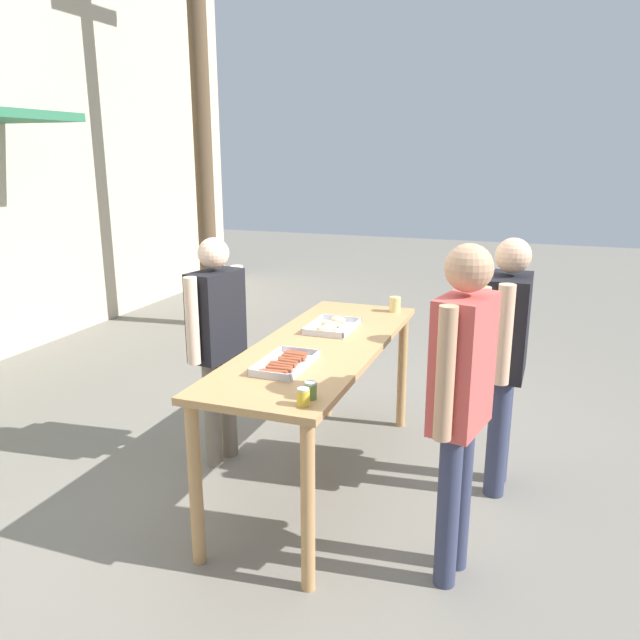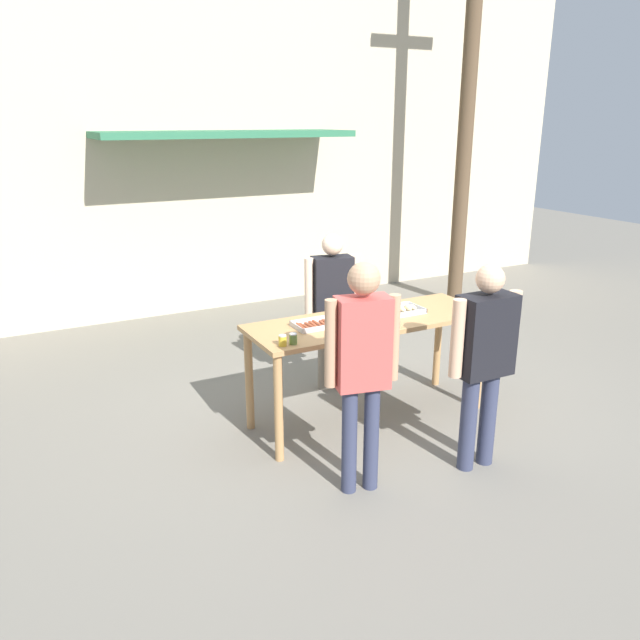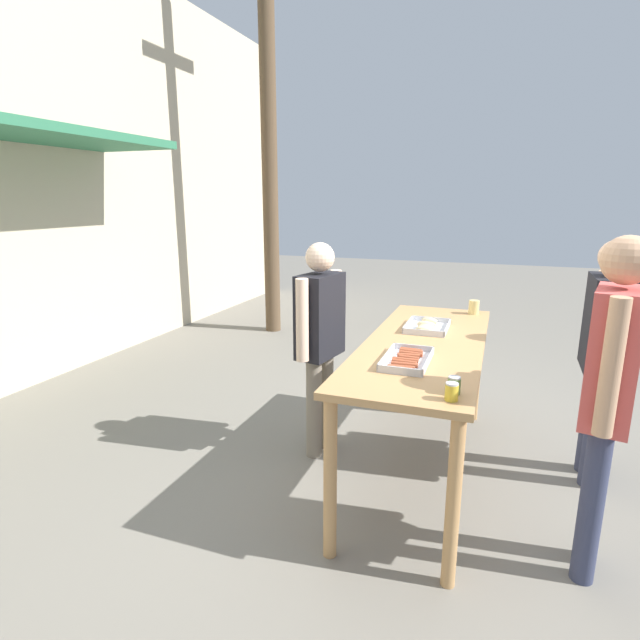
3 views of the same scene
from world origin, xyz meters
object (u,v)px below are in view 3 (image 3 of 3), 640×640
at_px(beer_cup, 474,307).
at_px(person_customer_holding_hotdog, 610,380).
at_px(person_server_behind_table, 320,331).
at_px(utility_pole, 269,123).
at_px(food_tray_sausages, 407,360).
at_px(person_customer_with_cup, 604,343).
at_px(food_tray_buns, 427,326).
at_px(condiment_jar_mustard, 452,392).
at_px(condiment_jar_ketchup, 454,385).

distance_m(beer_cup, person_customer_holding_hotdog, 1.74).
distance_m(person_server_behind_table, utility_pole, 4.05).
height_order(food_tray_sausages, person_customer_with_cup, person_customer_with_cup).
xyz_separation_m(food_tray_buns, person_server_behind_table, (-0.28, 0.71, -0.03)).
bearing_deg(food_tray_sausages, person_customer_with_cup, -55.21).
bearing_deg(person_customer_with_cup, beer_cup, -125.68).
bearing_deg(food_tray_sausages, person_customer_holding_hotdog, -101.01).
xyz_separation_m(condiment_jar_mustard, utility_pole, (4.07, 2.85, 1.82)).
height_order(condiment_jar_ketchup, person_customer_holding_hotdog, person_customer_holding_hotdog).
distance_m(condiment_jar_ketchup, beer_cup, 1.79).
xyz_separation_m(food_tray_sausages, person_customer_with_cup, (0.78, -1.12, -0.00)).
height_order(person_customer_holding_hotdog, person_customer_with_cup, person_customer_holding_hotdog).
bearing_deg(condiment_jar_mustard, beer_cup, 0.33).
distance_m(food_tray_buns, person_server_behind_table, 0.77).
distance_m(condiment_jar_ketchup, utility_pole, 5.22).
xyz_separation_m(condiment_jar_ketchup, person_server_behind_table, (0.90, 1.01, -0.05)).
bearing_deg(condiment_jar_mustard, condiment_jar_ketchup, -1.73).
xyz_separation_m(beer_cup, utility_pole, (2.19, 2.84, 1.80)).
distance_m(food_tray_buns, utility_pole, 4.21).
height_order(condiment_jar_ketchup, utility_pole, utility_pole).
relative_size(person_customer_holding_hotdog, person_customer_with_cup, 1.06).
bearing_deg(condiment_jar_ketchup, utility_pole, 35.56).
bearing_deg(beer_cup, food_tray_sausages, 168.62).
bearing_deg(beer_cup, condiment_jar_mustard, -179.67).
bearing_deg(food_tray_buns, food_tray_sausages, -179.96).
height_order(person_server_behind_table, person_customer_holding_hotdog, person_customer_holding_hotdog).
bearing_deg(person_customer_holding_hotdog, food_tray_sausages, -88.84).
xyz_separation_m(condiment_jar_ketchup, utility_pole, (3.98, 2.85, 1.82)).
distance_m(person_server_behind_table, person_customer_holding_hotdog, 1.83).
height_order(food_tray_buns, beer_cup, beer_cup).
height_order(beer_cup, utility_pole, utility_pole).
bearing_deg(person_customer_with_cup, condiment_jar_mustard, -32.33).
bearing_deg(utility_pole, person_server_behind_table, -149.20).
bearing_deg(person_server_behind_table, person_customer_holding_hotdog, -101.73).
bearing_deg(beer_cup, person_server_behind_table, 132.00).
height_order(food_tray_buns, condiment_jar_mustard, condiment_jar_mustard).
bearing_deg(condiment_jar_mustard, person_customer_with_cup, -33.43).
relative_size(condiment_jar_mustard, person_customer_holding_hotdog, 0.05).
bearing_deg(food_tray_buns, person_customer_holding_hotdog, -135.03).
bearing_deg(food_tray_buns, person_customer_with_cup, -90.64).
bearing_deg(food_tray_sausages, condiment_jar_mustard, -148.26).
distance_m(person_server_behind_table, person_customer_with_cup, 1.85).
xyz_separation_m(beer_cup, person_customer_with_cup, (-0.63, -0.84, -0.05)).
xyz_separation_m(person_server_behind_table, utility_pole, (3.09, 1.84, 1.87)).
height_order(condiment_jar_mustard, person_customer_holding_hotdog, person_customer_holding_hotdog).
height_order(condiment_jar_mustard, person_customer_with_cup, person_customer_with_cup).
xyz_separation_m(condiment_jar_mustard, person_server_behind_table, (0.98, 1.01, -0.05)).
relative_size(beer_cup, person_customer_with_cup, 0.07).
bearing_deg(person_customer_holding_hotdog, food_tray_buns, -122.87).
distance_m(condiment_jar_mustard, person_customer_holding_hotdog, 0.74).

